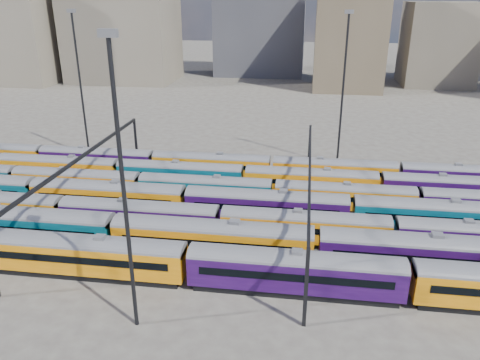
# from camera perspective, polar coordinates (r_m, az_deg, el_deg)

# --- Properties ---
(ground) EXTENTS (500.00, 500.00, 0.00)m
(ground) POSITION_cam_1_polar(r_m,az_deg,el_deg) (62.22, -1.17, -4.88)
(ground) COLOR #48423D
(ground) RESTS_ON ground
(rake_0) EXTENTS (130.12, 3.17, 5.35)m
(rake_0) POSITION_cam_1_polar(r_m,az_deg,el_deg) (48.40, -6.46, -9.61)
(rake_0) COLOR black
(rake_0) RESTS_ON ground
(rake_1) EXTENTS (136.54, 3.33, 5.62)m
(rake_1) POSITION_cam_1_polar(r_m,az_deg,el_deg) (51.35, 9.32, -7.61)
(rake_1) COLOR black
(rake_1) RESTS_ON ground
(rake_2) EXTENTS (141.63, 2.96, 4.98)m
(rake_2) POSITION_cam_1_polar(r_m,az_deg,el_deg) (55.89, 7.89, -5.35)
(rake_2) COLOR black
(rake_2) RESTS_ON ground
(rake_3) EXTENTS (128.36, 3.13, 5.28)m
(rake_3) POSITION_cam_1_polar(r_m,az_deg,el_deg) (62.22, -6.66, -2.21)
(rake_3) COLOR black
(rake_3) RESTS_ON ground
(rake_4) EXTENTS (135.08, 2.82, 4.74)m
(rake_4) POSITION_cam_1_polar(r_m,az_deg,el_deg) (66.43, -4.25, -0.78)
(rake_4) COLOR black
(rake_4) RESTS_ON ground
(rake_5) EXTENTS (98.57, 2.89, 4.86)m
(rake_5) POSITION_cam_1_polar(r_m,az_deg,el_deg) (72.08, -7.32, 0.99)
(rake_5) COLOR black
(rake_5) RESTS_ON ground
(rake_6) EXTENTS (116.87, 2.85, 4.79)m
(rake_6) POSITION_cam_1_polar(r_m,az_deg,el_deg) (74.49, 3.88, 1.79)
(rake_6) COLOR black
(rake_6) RESTS_ON ground
(gantry_1) EXTENTS (0.35, 40.35, 8.03)m
(gantry_1) POSITION_cam_1_polar(r_m,az_deg,el_deg) (65.63, -18.72, 1.81)
(gantry_1) COLOR black
(gantry_1) RESTS_ON ground
(gantry_2) EXTENTS (0.35, 40.35, 8.03)m
(gantry_2) POSITION_cam_1_polar(r_m,az_deg,el_deg) (58.78, 8.45, 0.47)
(gantry_2) COLOR black
(gantry_2) RESTS_ON ground
(mast_1) EXTENTS (1.40, 0.50, 25.60)m
(mast_1) POSITION_cam_1_polar(r_m,az_deg,el_deg) (87.40, -18.94, 11.45)
(mast_1) COLOR black
(mast_1) RESTS_ON ground
(mast_2) EXTENTS (1.40, 0.50, 25.60)m
(mast_2) POSITION_cam_1_polar(r_m,az_deg,el_deg) (38.41, -14.11, -0.17)
(mast_2) COLOR black
(mast_2) RESTS_ON ground
(mast_3) EXTENTS (1.40, 0.50, 25.60)m
(mast_3) POSITION_cam_1_polar(r_m,az_deg,el_deg) (80.28, 12.48, 11.27)
(mast_3) COLOR black
(mast_3) RESTS_ON ground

